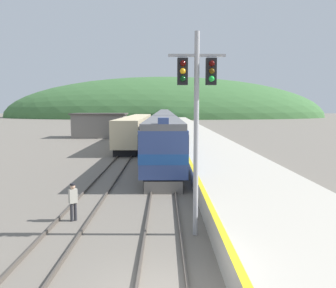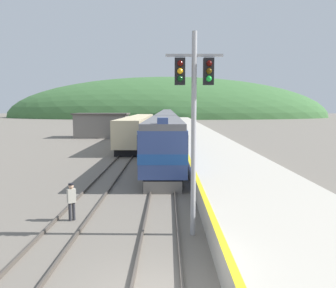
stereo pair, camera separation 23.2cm
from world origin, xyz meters
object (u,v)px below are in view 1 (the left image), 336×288
carriage_second (164,126)px  carriage_fifth (164,115)px  track_worker (73,200)px  signal_mast_main (197,104)px  express_train_lead_car (164,140)px  carriage_third (164,120)px  carriage_fourth (164,117)px  siding_train (137,129)px

carriage_second → carriage_fifth: (0.00, 69.16, 0.00)m
track_worker → signal_mast_main: bearing=-17.5°
express_train_lead_car → carriage_third: size_ratio=0.88×
carriage_fourth → carriage_fifth: bearing=90.0°
carriage_second → signal_mast_main: bearing=-88.0°
track_worker → express_train_lead_car: bearing=73.8°
carriage_third → siding_train: bearing=-99.0°
express_train_lead_car → siding_train: bearing=101.8°
carriage_third → track_worker: (-4.08, -59.09, -1.28)m
carriage_second → carriage_fifth: same height
express_train_lead_car → carriage_second: bearing=90.0°
carriage_fourth → siding_train: carriage_fourth is taller
carriage_third → siding_train: (-4.05, -25.58, -0.32)m
carriage_fifth → siding_train: size_ratio=0.73×
express_train_lead_car → signal_mast_main: signal_mast_main is taller
signal_mast_main → carriage_second: bearing=92.0°
carriage_fourth → carriage_third: bearing=-90.0°
carriage_fifth → siding_train: 71.80m
carriage_third → carriage_fifth: 46.10m
carriage_third → track_worker: size_ratio=12.82×
express_train_lead_car → track_worker: express_train_lead_car is taller
siding_train → express_train_lead_car: bearing=-78.2°
express_train_lead_car → carriage_fourth: 68.11m
express_train_lead_car → signal_mast_main: bearing=-85.2°
track_worker → carriage_fourth: bearing=87.2°
siding_train → track_worker: bearing=-90.0°
carriage_second → signal_mast_main: (1.32, -37.74, 3.01)m
carriage_third → carriage_fifth: size_ratio=1.00×
carriage_second → express_train_lead_car: bearing=-90.0°
express_train_lead_car → carriage_third: bearing=90.0°
carriage_second → signal_mast_main: size_ratio=2.76×
carriage_second → carriage_third: size_ratio=1.00×
express_train_lead_car → track_worker: size_ratio=11.34×
carriage_fourth → track_worker: bearing=-92.8°
express_train_lead_car → carriage_fifth: 91.16m
carriage_second → carriage_third: bearing=90.0°
carriage_third → express_train_lead_car: bearing=-90.0°
carriage_second → siding_train: bearing=-148.1°
carriage_third → carriage_second: bearing=-90.0°
carriage_fourth → track_worker: (-4.08, -82.15, -1.28)m
carriage_fifth → siding_train: (-4.05, -71.68, -0.32)m
carriage_fifth → track_worker: bearing=-92.2°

